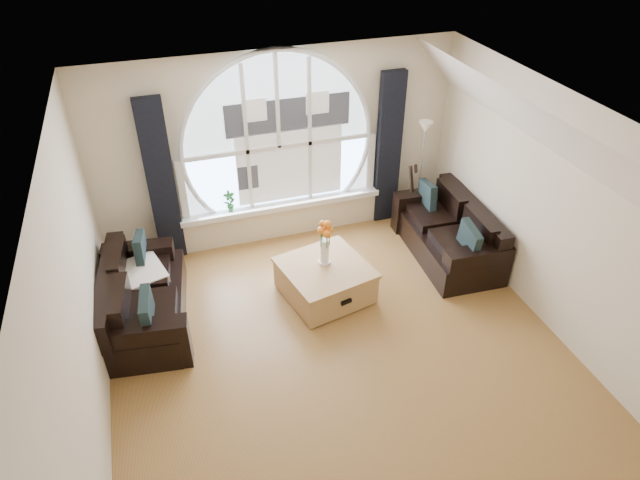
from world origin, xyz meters
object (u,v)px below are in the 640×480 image
at_px(sofa_left, 143,295).
at_px(guitar, 409,194).
at_px(potted_plant, 230,201).
at_px(sofa_right, 448,231).
at_px(floor_lamp, 420,173).
at_px(vase_flowers, 325,237).
at_px(coffee_chest, 325,279).

distance_m(sofa_left, guitar, 4.01).
bearing_deg(sofa_left, potted_plant, 52.69).
bearing_deg(sofa_left, guitar, 21.93).
xyz_separation_m(sofa_right, guitar, (-0.18, 0.88, 0.13)).
bearing_deg(floor_lamp, guitar, -156.71).
bearing_deg(floor_lamp, sofa_right, -90.88).
bearing_deg(floor_lamp, sofa_left, -165.29).
distance_m(guitar, potted_plant, 2.62).
bearing_deg(guitar, vase_flowers, -162.29).
height_order(sofa_right, guitar, guitar).
bearing_deg(guitar, sofa_left, 178.27).
height_order(coffee_chest, vase_flowers, vase_flowers).
xyz_separation_m(vase_flowers, floor_lamp, (1.88, 1.21, -0.04)).
relative_size(coffee_chest, vase_flowers, 1.44).
xyz_separation_m(sofa_left, vase_flowers, (2.20, -0.14, 0.44)).
distance_m(floor_lamp, potted_plant, 2.80).
height_order(sofa_left, floor_lamp, floor_lamp).
bearing_deg(sofa_right, coffee_chest, -167.58).
distance_m(sofa_left, potted_plant, 1.85).
distance_m(sofa_left, floor_lamp, 4.24).
bearing_deg(guitar, floor_lamp, 7.31).
relative_size(sofa_right, potted_plant, 5.64).
distance_m(sofa_right, potted_plant, 3.03).
relative_size(sofa_left, potted_plant, 5.65).
distance_m(coffee_chest, potted_plant, 1.80).
bearing_deg(potted_plant, coffee_chest, -59.16).
bearing_deg(potted_plant, vase_flowers, -57.56).
bearing_deg(guitar, coffee_chest, -160.90).
distance_m(sofa_left, coffee_chest, 2.20).
height_order(vase_flowers, potted_plant, vase_flowers).
relative_size(sofa_left, coffee_chest, 1.74).
relative_size(vase_flowers, guitar, 0.66).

